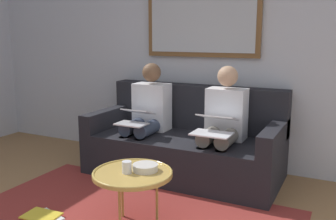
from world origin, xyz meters
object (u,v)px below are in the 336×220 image
laptop_white (215,124)px  laptop_silver (135,117)px  coffee_table (133,174)px  person_right (147,114)px  cup (127,167)px  bowl (145,167)px  person_left (223,122)px  framed_mirror (202,24)px  couch (186,144)px  magazine_stack (42,217)px

laptop_white → laptop_silver: 0.84m
coffee_table → person_right: (0.53, -1.15, 0.19)m
cup → person_right: size_ratio=0.08×
bowl → person_left: bearing=-102.9°
cup → framed_mirror: bearing=-87.3°
laptop_silver → coffee_table: bearing=120.2°
couch → bowl: (-0.17, 1.15, 0.15)m
coffee_table → bowl: 0.11m
cup → laptop_white: size_ratio=0.23×
couch → person_right: (0.42, 0.07, 0.30)m
couch → magazine_stack: couch is taller
person_left → laptop_silver: size_ratio=3.47×
laptop_white → cup: bearing=70.1°
framed_mirror → person_right: 1.13m
magazine_stack → person_left: bearing=-126.1°
laptop_silver → magazine_stack: (0.17, 1.14, -0.60)m
framed_mirror → laptop_silver: (0.42, 0.70, -0.93)m
couch → coffee_table: bearing=95.0°
cup → person_right: person_right is taller
coffee_table → cup: cup is taller
couch → person_right: 0.52m
couch → laptop_silver: size_ratio=5.96×
bowl → framed_mirror: bearing=-83.5°
laptop_white → couch: bearing=-35.8°
coffee_table → laptop_silver: bearing=-59.8°
bowl → coffee_table: bearing=46.7°
framed_mirror → cup: size_ratio=14.29×
cup → laptop_white: laptop_white is taller
framed_mirror → magazine_stack: bearing=72.3°
framed_mirror → cup: framed_mirror is taller
couch → bowl: bearing=98.6°
cup → person_right: bearing=-67.1°
cup → laptop_silver: bearing=-62.0°
couch → laptop_white: (-0.42, 0.30, 0.32)m
person_left → laptop_white: 0.24m
bowl → laptop_silver: laptop_silver is taller
cup → bowl: 0.14m
couch → person_left: person_left is taller
person_right → couch: bearing=-170.8°
coffee_table → person_left: (-0.31, -1.15, 0.19)m
couch → coffee_table: size_ratio=3.29×
couch → bowl: 1.17m
couch → laptop_silver: (0.42, 0.31, 0.31)m
laptop_white → laptop_silver: size_ratio=1.17×
couch → person_right: person_right is taller
laptop_white → person_right: size_ratio=0.34×
person_right → laptop_silver: 0.25m
framed_mirror → coffee_table: size_ratio=2.16×
person_right → magazine_stack: size_ratio=3.35×
laptop_white → laptop_silver: (0.84, 0.01, -0.01)m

